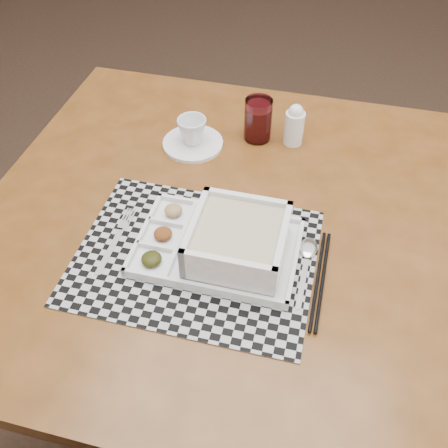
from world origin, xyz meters
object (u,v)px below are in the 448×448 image
at_px(serving_tray, 231,244).
at_px(creamer_bottle, 294,125).
at_px(dining_table, 219,238).
at_px(cup, 192,131).
at_px(juice_glass, 258,121).

height_order(serving_tray, creamer_bottle, creamer_bottle).
relative_size(dining_table, cup, 14.70).
bearing_deg(dining_table, creamer_bottle, 67.35).
height_order(serving_tray, juice_glass, juice_glass).
height_order(dining_table, cup, cup).
height_order(dining_table, serving_tray, serving_tray).
distance_m(cup, creamer_bottle, 0.25).
distance_m(dining_table, creamer_bottle, 0.34).
distance_m(juice_glass, creamer_bottle, 0.09).
bearing_deg(cup, juice_glass, 2.29).
relative_size(dining_table, juice_glass, 9.68).
bearing_deg(serving_tray, dining_table, 114.19).
distance_m(dining_table, juice_glass, 0.32).
height_order(cup, juice_glass, juice_glass).
xyz_separation_m(dining_table, cup, (-0.12, 0.22, 0.12)).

